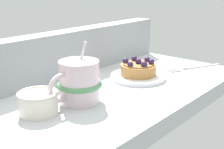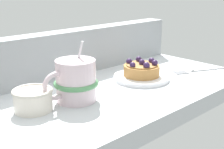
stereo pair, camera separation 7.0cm
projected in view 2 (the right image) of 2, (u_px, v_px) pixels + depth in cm
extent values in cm
cube|color=silver|center=(118.00, 93.00, 73.53)|extent=(66.55, 36.00, 3.84)
cube|color=#9EA3A8|center=(77.00, 51.00, 81.95)|extent=(65.22, 5.21, 11.52)
cylinder|color=white|center=(141.00, 77.00, 77.32)|extent=(13.78, 13.78, 1.03)
cylinder|color=white|center=(141.00, 78.00, 77.39)|extent=(7.58, 7.58, 0.52)
cylinder|color=#B77F42|center=(142.00, 70.00, 76.78)|extent=(8.90, 8.90, 2.64)
cylinder|color=olive|center=(142.00, 65.00, 76.34)|extent=(7.83, 7.83, 0.30)
sphere|color=#331E47|center=(142.00, 62.00, 76.15)|extent=(1.51, 1.51, 1.51)
sphere|color=#331E47|center=(152.00, 61.00, 78.11)|extent=(1.55, 1.55, 1.55)
sphere|color=#331E47|center=(139.00, 59.00, 79.01)|extent=(1.47, 1.47, 1.47)
sphere|color=#331E47|center=(129.00, 61.00, 77.22)|extent=(1.51, 1.51, 1.51)
sphere|color=#331E47|center=(133.00, 65.00, 74.12)|extent=(1.44, 1.44, 1.44)
sphere|color=#331E47|center=(146.00, 65.00, 73.58)|extent=(1.63, 1.63, 1.63)
sphere|color=#331E47|center=(155.00, 63.00, 75.46)|extent=(1.52, 1.52, 1.52)
cylinder|color=silver|center=(76.00, 81.00, 62.85)|extent=(8.14, 8.14, 8.63)
torus|color=#569960|center=(76.00, 83.00, 63.02)|extent=(9.21, 9.21, 1.04)
torus|color=silver|center=(55.00, 86.00, 59.62)|extent=(5.76, 0.92, 5.76)
cylinder|color=silver|center=(80.00, 55.00, 62.87)|extent=(0.82, 2.47, 5.89)
cube|color=#B7B7BC|center=(212.00, 69.00, 85.77)|extent=(11.50, 5.80, 0.60)
cube|color=#B7B7BC|center=(192.00, 71.00, 83.88)|extent=(1.32, 1.01, 0.60)
cube|color=#B7B7BC|center=(179.00, 71.00, 83.80)|extent=(3.28, 1.68, 0.60)
cube|color=#B7B7BC|center=(180.00, 71.00, 83.14)|extent=(3.28, 1.68, 0.60)
cube|color=#B7B7BC|center=(182.00, 72.00, 82.47)|extent=(3.28, 1.68, 0.60)
cube|color=#B7B7BC|center=(183.00, 73.00, 81.81)|extent=(3.28, 1.68, 0.60)
cylinder|color=silver|center=(33.00, 101.00, 58.77)|extent=(7.26, 7.26, 3.93)
torus|color=beige|center=(32.00, 91.00, 58.19)|extent=(7.71, 7.71, 0.60)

